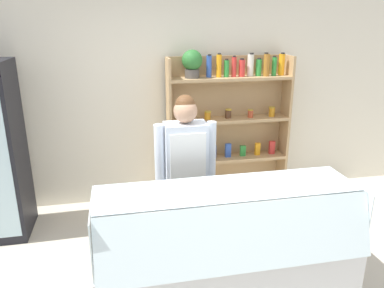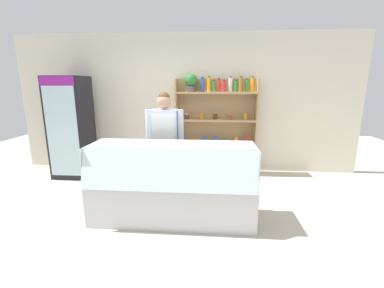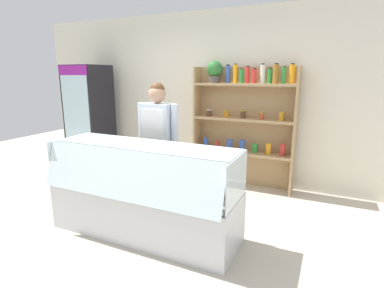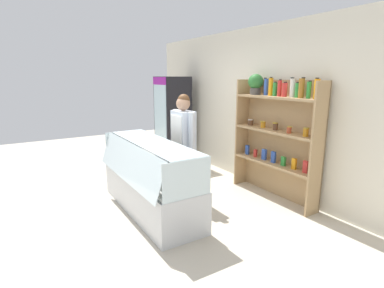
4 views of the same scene
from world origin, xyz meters
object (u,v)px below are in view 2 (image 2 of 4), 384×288
drinks_fridge (71,128)px  deli_display_case (172,197)px  shelving_unit (214,118)px  shop_clerk (165,137)px

drinks_fridge → deli_display_case: bearing=-35.2°
drinks_fridge → shelving_unit: shelving_unit is taller
drinks_fridge → deli_display_case: 2.70m
shelving_unit → deli_display_case: bearing=-105.6°
drinks_fridge → shop_clerk: size_ratio=1.16×
shelving_unit → deli_display_case: shelving_unit is taller
deli_display_case → drinks_fridge: bearing=144.8°
deli_display_case → shelving_unit: bearing=74.4°
drinks_fridge → shop_clerk: 2.11m
drinks_fridge → shelving_unit: bearing=8.1°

